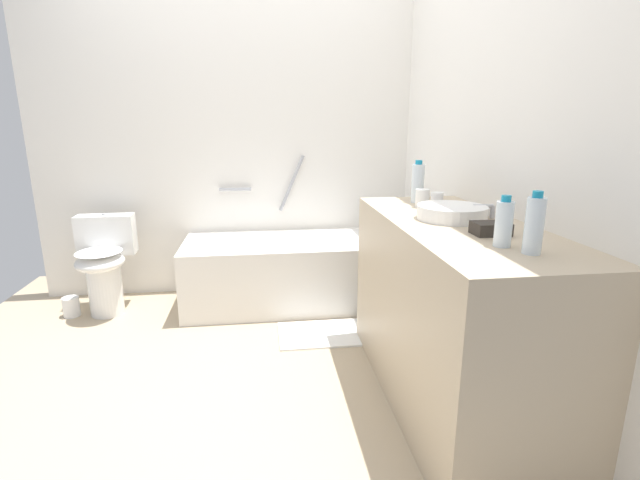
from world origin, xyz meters
The scene contains 16 objects.
ground_plane centered at (0.00, 0.00, 0.00)m, with size 3.64×3.64×0.00m, color tan.
wall_back_tiled centered at (0.00, 1.34, 1.25)m, with size 3.04×0.10×2.49m, color white.
wall_right_mirror centered at (1.37, 0.00, 1.25)m, with size 0.10×2.98×2.49m, color white.
bathtub centered at (0.41, 0.94, 0.26)m, with size 1.66×0.69×1.08m.
toilet centered at (-0.96, 0.94, 0.37)m, with size 0.39×0.47×0.69m.
vanity_counter centered at (1.03, -0.39, 0.44)m, with size 0.59×1.47×0.89m, color tan.
sink_basin centered at (1.02, -0.32, 0.92)m, with size 0.32×0.32×0.06m, color white.
sink_faucet centered at (1.21, -0.32, 0.92)m, with size 0.11×0.15×0.07m.
water_bottle_0 centered at (1.06, -0.90, 0.99)m, with size 0.06×0.06×0.22m.
water_bottle_1 centered at (1.01, -0.80, 0.97)m, with size 0.06×0.06×0.19m.
water_bottle_2 centered at (1.01, 0.14, 1.00)m, with size 0.07×0.07×0.23m.
drinking_glass_0 centered at (1.04, -0.09, 0.93)m, with size 0.06×0.06×0.09m, color white.
drinking_glass_1 centered at (0.99, -0.01, 0.94)m, with size 0.07×0.07×0.10m, color white.
amenity_basket centered at (1.05, -0.62, 0.91)m, with size 0.14×0.10×0.05m, color #2D2823.
bath_mat centered at (0.52, 0.36, 0.01)m, with size 0.57×0.38×0.01m, color white.
toilet_paper_roll centered at (-1.20, 0.88, 0.07)m, with size 0.11×0.11×0.14m, color white.
Camera 1 is at (0.15, -2.29, 1.32)m, focal length 25.61 mm.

